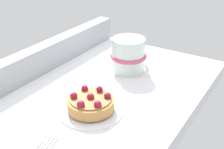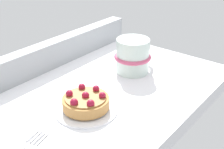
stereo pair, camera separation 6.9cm
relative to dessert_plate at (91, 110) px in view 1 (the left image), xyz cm
name	(u,v)px [view 1 (the left image)]	position (x,y,z in cm)	size (l,w,h in cm)	color
ground_plane	(97,101)	(6.33, 2.97, -2.26)	(66.27, 41.26, 3.73)	white
window_rail_back	(34,62)	(6.33, 21.74, 3.03)	(64.94, 3.72, 6.84)	#9EA3A8
dessert_plate	(91,110)	(0.00, 0.00, 0.00)	(13.11, 13.11, 0.84)	white
raspberry_tart	(91,103)	(-0.01, 0.00, 1.79)	(9.60, 9.60, 3.60)	#B77F42
coffee_mug	(129,55)	(20.99, 2.84, 3.98)	(12.73, 9.46, 8.81)	silver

